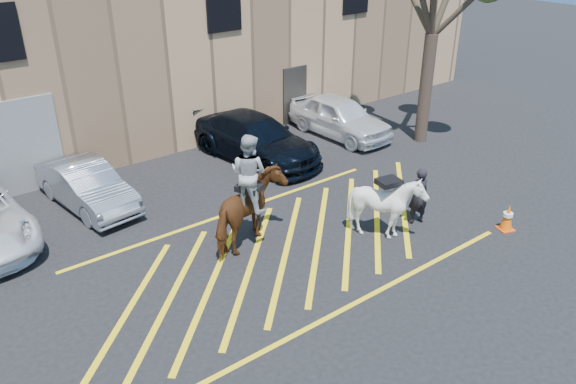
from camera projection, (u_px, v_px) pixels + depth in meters
ground at (279, 247)px, 13.92m from camera, size 90.00×90.00×0.00m
car_silver_sedan at (87, 186)px, 15.56m from camera, size 1.81×3.95×1.26m
car_blue_suv at (255, 138)px, 18.56m from camera, size 2.69×5.24×1.45m
car_white_suv at (340, 117)px, 20.52m from camera, size 1.86×4.32×1.45m
handler at (418, 196)px, 14.66m from camera, size 0.66×0.53×1.57m
warehouse at (84, 26)px, 20.76m from camera, size 32.42×10.20×7.30m
hatching_zone at (286, 252)px, 13.70m from camera, size 12.60×5.12×0.01m
mounted_bay at (250, 203)px, 13.47m from camera, size 2.43×1.85×2.92m
saddled_white at (387, 206)px, 14.00m from camera, size 1.63×1.77×1.72m
traffic_cone at (508, 217)px, 14.51m from camera, size 0.49×0.49×0.73m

